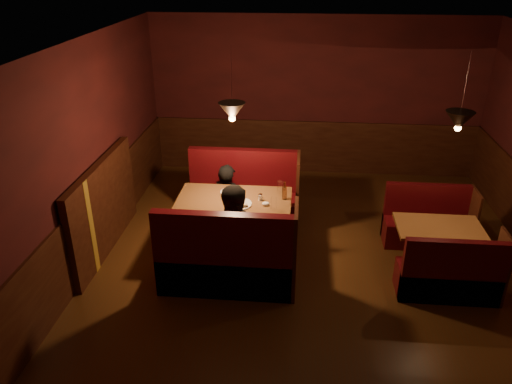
# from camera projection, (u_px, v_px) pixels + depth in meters

# --- Properties ---
(room) EXTENTS (6.02, 7.02, 2.92)m
(room) POSITION_uv_depth(u_px,v_px,m) (295.00, 201.00, 6.18)
(room) COLOR #523216
(room) RESTS_ON ground
(main_table) EXTENTS (1.54, 0.94, 1.08)m
(main_table) POSITION_uv_depth(u_px,v_px,m) (235.00, 212.00, 6.80)
(main_table) COLOR brown
(main_table) RESTS_ON ground
(main_bench_far) EXTENTS (1.70, 0.61, 1.16)m
(main_bench_far) POSITION_uv_depth(u_px,v_px,m) (244.00, 201.00, 7.70)
(main_bench_far) COLOR #3F0D0C
(main_bench_far) RESTS_ON ground
(main_bench_near) EXTENTS (1.70, 0.61, 1.16)m
(main_bench_near) POSITION_uv_depth(u_px,v_px,m) (228.00, 264.00, 6.13)
(main_bench_near) COLOR #3F0D0C
(main_bench_near) RESTS_ON ground
(second_table) EXTENTS (1.10, 0.70, 0.62)m
(second_table) POSITION_uv_depth(u_px,v_px,m) (438.00, 237.00, 6.54)
(second_table) COLOR brown
(second_table) RESTS_ON ground
(second_bench_far) EXTENTS (1.22, 0.46, 0.87)m
(second_bench_far) POSITION_uv_depth(u_px,v_px,m) (427.00, 225.00, 7.21)
(second_bench_far) COLOR #3F0D0C
(second_bench_far) RESTS_ON ground
(second_bench_near) EXTENTS (1.22, 0.46, 0.87)m
(second_bench_near) POSITION_uv_depth(u_px,v_px,m) (450.00, 278.00, 6.02)
(second_bench_near) COLOR #3F0D0C
(second_bench_near) RESTS_ON ground
(diner_a) EXTENTS (0.60, 0.51, 1.40)m
(diner_a) POSITION_uv_depth(u_px,v_px,m) (227.00, 186.00, 7.40)
(diner_a) COLOR black
(diner_a) RESTS_ON ground
(diner_b) EXTENTS (0.96, 0.86, 1.64)m
(diner_b) POSITION_uv_depth(u_px,v_px,m) (238.00, 221.00, 6.18)
(diner_b) COLOR black
(diner_b) RESTS_ON ground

